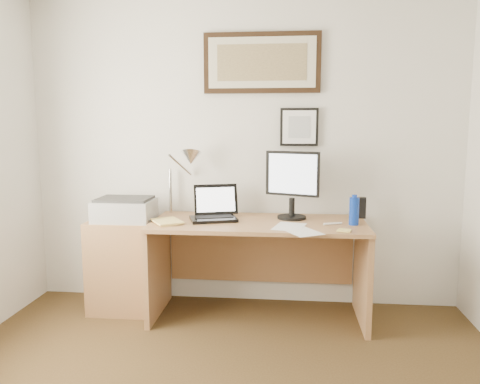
# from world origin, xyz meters

# --- Properties ---
(wall_back) EXTENTS (3.50, 0.02, 2.50)m
(wall_back) POSITION_xyz_m (0.00, 2.00, 1.25)
(wall_back) COLOR silver
(wall_back) RESTS_ON ground
(side_cabinet) EXTENTS (0.50, 0.40, 0.73)m
(side_cabinet) POSITION_xyz_m (-0.92, 1.68, 0.36)
(side_cabinet) COLOR #95663E
(side_cabinet) RESTS_ON floor
(water_bottle) EXTENTS (0.07, 0.07, 0.20)m
(water_bottle) POSITION_xyz_m (0.85, 1.59, 0.85)
(water_bottle) COLOR #0C30A4
(water_bottle) RESTS_ON desk
(bottle_cap) EXTENTS (0.04, 0.04, 0.02)m
(bottle_cap) POSITION_xyz_m (0.85, 1.59, 0.96)
(bottle_cap) COLOR #0C30A4
(bottle_cap) RESTS_ON water_bottle
(speaker) EXTENTS (0.08, 0.07, 0.16)m
(speaker) POSITION_xyz_m (0.94, 1.85, 0.83)
(speaker) COLOR black
(speaker) RESTS_ON desk
(paper_sheet_a) EXTENTS (0.31, 0.34, 0.00)m
(paper_sheet_a) POSITION_xyz_m (0.47, 1.33, 0.75)
(paper_sheet_a) COLOR white
(paper_sheet_a) RESTS_ON desk
(paper_sheet_b) EXTENTS (0.26, 0.32, 0.00)m
(paper_sheet_b) POSITION_xyz_m (0.38, 1.47, 0.75)
(paper_sheet_b) COLOR white
(paper_sheet_b) RESTS_ON desk
(sticky_pad) EXTENTS (0.11, 0.11, 0.01)m
(sticky_pad) POSITION_xyz_m (0.75, 1.36, 0.76)
(sticky_pad) COLOR #EBD56F
(sticky_pad) RESTS_ON desk
(marker_pen) EXTENTS (0.14, 0.06, 0.02)m
(marker_pen) POSITION_xyz_m (0.69, 1.57, 0.76)
(marker_pen) COLOR white
(marker_pen) RESTS_ON desk
(book) EXTENTS (0.29, 0.31, 0.02)m
(book) POSITION_xyz_m (-0.60, 1.46, 0.76)
(book) COLOR #E7CA6C
(book) RESTS_ON desk
(desk) EXTENTS (1.60, 0.70, 0.75)m
(desk) POSITION_xyz_m (0.15, 1.72, 0.51)
(desk) COLOR #95663E
(desk) RESTS_ON floor
(laptop) EXTENTS (0.40, 0.39, 0.26)m
(laptop) POSITION_xyz_m (-0.19, 1.68, 0.81)
(laptop) COLOR black
(laptop) RESTS_ON desk
(lcd_monitor) EXTENTS (0.41, 0.22, 0.52)m
(lcd_monitor) POSITION_xyz_m (0.40, 1.76, 1.04)
(lcd_monitor) COLOR black
(lcd_monitor) RESTS_ON desk
(printer) EXTENTS (0.44, 0.34, 0.18)m
(printer) POSITION_xyz_m (-0.89, 1.67, 0.82)
(printer) COLOR #A0A0A2
(printer) RESTS_ON side_cabinet
(desk_lamp) EXTENTS (0.29, 0.27, 0.53)m
(desk_lamp) POSITION_xyz_m (-0.41, 1.81, 1.19)
(desk_lamp) COLOR silver
(desk_lamp) RESTS_ON desk
(picture_large) EXTENTS (0.92, 0.04, 0.47)m
(picture_large) POSITION_xyz_m (0.15, 1.97, 1.95)
(picture_large) COLOR black
(picture_large) RESTS_ON wall_back
(picture_small) EXTENTS (0.30, 0.03, 0.30)m
(picture_small) POSITION_xyz_m (0.45, 1.97, 1.45)
(picture_small) COLOR black
(picture_small) RESTS_ON wall_back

